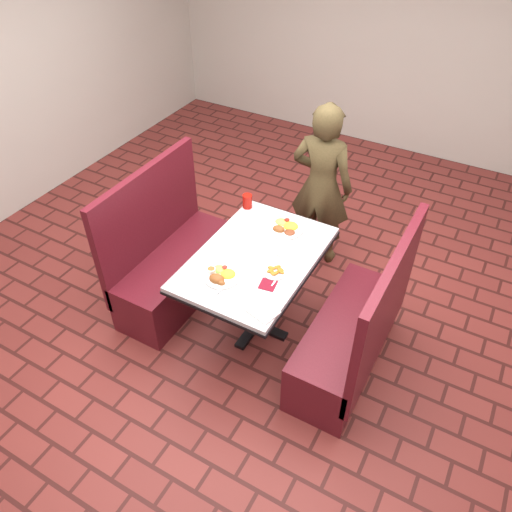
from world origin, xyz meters
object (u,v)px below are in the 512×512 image
Objects in this scene: near_dinner_plate at (221,274)px; booth_bench_right at (353,336)px; diner_person at (321,186)px; plantain_plate at (275,271)px; red_tumbler at (247,201)px; dining_table at (256,266)px; booth_bench_left at (173,264)px; far_dinner_plate at (286,226)px.

booth_bench_right is at bearing 19.27° from near_dinner_plate.
plantain_plate is at bearing 94.86° from diner_person.
near_dinner_plate is 1.41× the size of plantain_plate.
plantain_plate is 0.81m from red_tumbler.
diner_person is (0.04, 1.08, 0.10)m from dining_table.
booth_bench_left is 4.28× the size of far_dinner_plate.
dining_table is 4.76× the size of near_dinner_plate.
dining_table is 6.71× the size of plantain_plate.
diner_person is (-0.76, 1.08, 0.42)m from booth_bench_right.
booth_bench_left reaches higher than dining_table.
booth_bench_left is at bearing 155.89° from near_dinner_plate.
diner_person is 0.69m from far_dinner_plate.
dining_table is 0.86m from booth_bench_right.
dining_table is at bearing 0.00° from booth_bench_left.
near_dinner_plate is 0.91× the size of far_dinner_plate.
diner_person is 5.37× the size of far_dinner_plate.
booth_bench_left is 6.64× the size of plantain_plate.
booth_bench_right is at bearing -27.25° from far_dinner_plate.
diner_person is 1.40m from near_dinner_plate.
red_tumbler reaches higher than dining_table.
diner_person reaches higher than far_dinner_plate.
far_dinner_plate is (0.84, 0.39, 0.45)m from booth_bench_left.
booth_bench_right is at bearing 0.00° from dining_table.
red_tumbler is at bearing 125.74° from dining_table.
near_dinner_plate is (-0.14, -1.39, 0.02)m from diner_person.
far_dinner_plate is (0.04, 0.39, 0.12)m from dining_table.
diner_person reaches higher than booth_bench_left.
far_dinner_plate is at bearing 87.18° from diner_person.
red_tumbler reaches higher than plantain_plate.
booth_bench_left reaches higher than far_dinner_plate.
diner_person is 5.92× the size of near_dinner_plate.
red_tumbler reaches higher than far_dinner_plate.
diner_person reaches higher than near_dinner_plate.
dining_table is at bearing 72.63° from near_dinner_plate.
booth_bench_left reaches higher than near_dinner_plate.
plantain_plate is 1.56× the size of red_tumbler.
plantain_plate is (0.16, -1.16, 0.01)m from diner_person.
booth_bench_left is 0.80× the size of diner_person.
far_dinner_plate is 0.42m from red_tumbler.
red_tumbler is at bearing 48.77° from booth_bench_left.
red_tumbler is at bearing 107.85° from near_dinner_plate.
plantain_plate is at bearing -4.94° from booth_bench_left.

